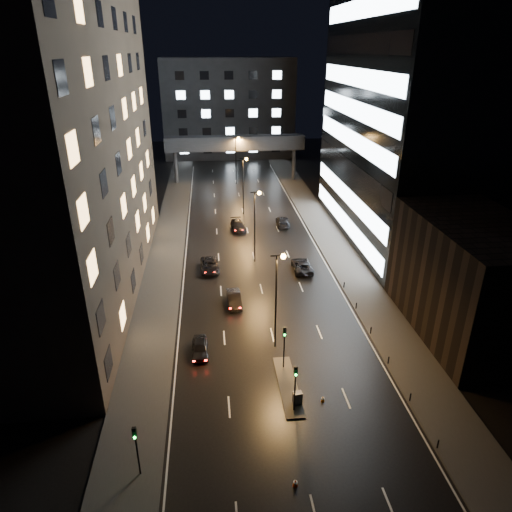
# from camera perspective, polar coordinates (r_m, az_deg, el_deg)

# --- Properties ---
(ground) EXTENTS (160.00, 160.00, 0.00)m
(ground) POSITION_cam_1_polar(r_m,az_deg,el_deg) (74.73, -1.08, 3.23)
(ground) COLOR black
(ground) RESTS_ON ground
(sidewalk_left) EXTENTS (5.00, 110.00, 0.15)m
(sidewalk_left) POSITION_cam_1_polar(r_m,az_deg,el_deg) (70.17, -10.95, 1.36)
(sidewalk_left) COLOR #383533
(sidewalk_left) RESTS_ON ground
(sidewalk_right) EXTENTS (5.00, 110.00, 0.15)m
(sidewalk_right) POSITION_cam_1_polar(r_m,az_deg,el_deg) (72.21, 9.20, 2.18)
(sidewalk_right) COLOR #383533
(sidewalk_right) RESTS_ON ground
(building_left) EXTENTS (15.00, 48.00, 40.00)m
(building_left) POSITION_cam_1_polar(r_m,az_deg,el_deg) (56.36, -24.02, 15.21)
(building_left) COLOR #2D2319
(building_left) RESTS_ON ground
(building_right_low) EXTENTS (10.00, 18.00, 12.00)m
(building_right_low) POSITION_cam_1_polar(r_m,az_deg,el_deg) (50.87, 25.27, -2.62)
(building_right_low) COLOR black
(building_right_low) RESTS_ON ground
(building_right_glass) EXTENTS (20.00, 36.00, 45.00)m
(building_right_glass) POSITION_cam_1_polar(r_m,az_deg,el_deg) (72.39, 20.47, 19.43)
(building_right_glass) COLOR black
(building_right_glass) RESTS_ON ground
(building_far) EXTENTS (34.00, 14.00, 25.00)m
(building_far) POSITION_cam_1_polar(r_m,az_deg,el_deg) (128.32, -3.48, 17.99)
(building_far) COLOR #333335
(building_far) RESTS_ON ground
(skybridge) EXTENTS (30.00, 3.00, 10.00)m
(skybridge) POSITION_cam_1_polar(r_m,az_deg,el_deg) (101.29, -2.63, 13.85)
(skybridge) COLOR #333335
(skybridge) RESTS_ON ground
(median_island) EXTENTS (1.60, 8.00, 0.15)m
(median_island) POSITION_cam_1_polar(r_m,az_deg,el_deg) (41.94, 4.01, -15.86)
(median_island) COLOR #383533
(median_island) RESTS_ON ground
(traffic_signal_near) EXTENTS (0.28, 0.34, 4.40)m
(traffic_signal_near) POSITION_cam_1_polar(r_m,az_deg,el_deg) (42.03, 3.55, -10.54)
(traffic_signal_near) COLOR black
(traffic_signal_near) RESTS_ON median_island
(traffic_signal_far) EXTENTS (0.28, 0.34, 4.40)m
(traffic_signal_far) POSITION_cam_1_polar(r_m,az_deg,el_deg) (37.75, 4.93, -15.32)
(traffic_signal_far) COLOR black
(traffic_signal_far) RESTS_ON median_island
(traffic_signal_corner) EXTENTS (0.28, 0.34, 4.40)m
(traffic_signal_corner) POSITION_cam_1_polar(r_m,az_deg,el_deg) (34.19, -14.76, -21.79)
(traffic_signal_corner) COLOR black
(traffic_signal_corner) RESTS_ON ground
(bollard_row) EXTENTS (0.12, 25.12, 0.90)m
(bollard_row) POSITION_cam_1_polar(r_m,az_deg,el_deg) (47.54, 15.14, -10.70)
(bollard_row) COLOR black
(bollard_row) RESTS_ON ground
(streetlight_near) EXTENTS (1.45, 0.50, 10.15)m
(streetlight_near) POSITION_cam_1_polar(r_m,az_deg,el_deg) (43.14, 2.74, -4.18)
(streetlight_near) COLOR black
(streetlight_near) RESTS_ON ground
(streetlight_mid_a) EXTENTS (1.45, 0.50, 10.15)m
(streetlight_mid_a) POSITION_cam_1_polar(r_m,az_deg,el_deg) (61.28, -0.01, 4.82)
(streetlight_mid_a) COLOR black
(streetlight_mid_a) RESTS_ON ground
(streetlight_mid_b) EXTENTS (1.45, 0.50, 10.15)m
(streetlight_mid_b) POSITION_cam_1_polar(r_m,az_deg,el_deg) (80.30, -1.51, 9.64)
(streetlight_mid_b) COLOR black
(streetlight_mid_b) RESTS_ON ground
(streetlight_far) EXTENTS (1.45, 0.50, 10.15)m
(streetlight_far) POSITION_cam_1_polar(r_m,az_deg,el_deg) (99.71, -2.44, 12.60)
(streetlight_far) COLOR black
(streetlight_far) RESTS_ON ground
(car_away_a) EXTENTS (1.70, 3.95, 1.33)m
(car_away_a) POSITION_cam_1_polar(r_m,az_deg,el_deg) (45.55, -7.01, -11.33)
(car_away_a) COLOR black
(car_away_a) RESTS_ON ground
(car_away_b) EXTENTS (1.71, 4.39, 1.43)m
(car_away_b) POSITION_cam_1_polar(r_m,az_deg,el_deg) (53.16, -2.76, -5.37)
(car_away_b) COLOR black
(car_away_b) RESTS_ON ground
(car_away_c) EXTENTS (2.55, 5.21, 1.42)m
(car_away_c) POSITION_cam_1_polar(r_m,az_deg,el_deg) (61.26, -5.81, -1.19)
(car_away_c) COLOR black
(car_away_c) RESTS_ON ground
(car_away_d) EXTENTS (2.54, 5.18, 1.45)m
(car_away_d) POSITION_cam_1_polar(r_m,az_deg,el_deg) (74.71, -2.26, 3.81)
(car_away_d) COLOR black
(car_away_d) RESTS_ON ground
(car_toward_a) EXTENTS (2.43, 5.18, 1.43)m
(car_toward_a) POSITION_cam_1_polar(r_m,az_deg,el_deg) (61.23, 5.77, -1.20)
(car_toward_a) COLOR black
(car_toward_a) RESTS_ON ground
(car_toward_b) EXTENTS (2.38, 5.19, 1.47)m
(car_toward_b) POSITION_cam_1_polar(r_m,az_deg,el_deg) (76.60, 3.34, 4.33)
(car_toward_b) COLOR black
(car_toward_b) RESTS_ON ground
(utility_cabinet) EXTENTS (0.79, 0.61, 1.11)m
(utility_cabinet) POSITION_cam_1_polar(r_m,az_deg,el_deg) (39.90, 5.20, -17.23)
(utility_cabinet) COLOR #47474A
(utility_cabinet) RESTS_ON median_island
(cone_a) EXTENTS (0.45, 0.45, 0.56)m
(cone_a) POSITION_cam_1_polar(r_m,az_deg,el_deg) (34.78, 4.94, -26.41)
(cone_a) COLOR #FF460D
(cone_a) RESTS_ON ground
(cone_b) EXTENTS (0.39, 0.39, 0.56)m
(cone_b) POSITION_cam_1_polar(r_m,az_deg,el_deg) (40.68, 8.34, -17.26)
(cone_b) COLOR orange
(cone_b) RESTS_ON ground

